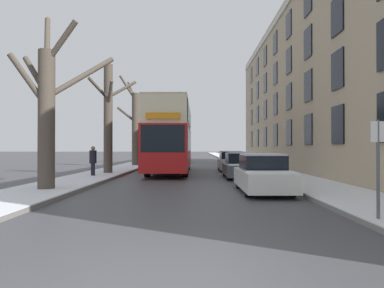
# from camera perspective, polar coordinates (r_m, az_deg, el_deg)

# --- Properties ---
(ground_plane) EXTENTS (320.00, 320.00, 0.00)m
(ground_plane) POSITION_cam_1_polar(r_m,az_deg,el_deg) (4.87, -4.31, -20.48)
(ground_plane) COLOR #424247
(sidewalk_left) EXTENTS (2.73, 130.00, 0.16)m
(sidewalk_left) POSITION_cam_1_polar(r_m,az_deg,el_deg) (57.86, -4.95, -2.15)
(sidewalk_left) COLOR slate
(sidewalk_left) RESTS_ON ground
(sidewalk_right) EXTENTS (2.73, 130.00, 0.16)m
(sidewalk_right) POSITION_cam_1_polar(r_m,az_deg,el_deg) (57.79, 5.57, -2.16)
(sidewalk_right) COLOR slate
(sidewalk_right) RESTS_ON ground
(terrace_facade_right) EXTENTS (9.10, 44.52, 12.17)m
(terrace_facade_right) POSITION_cam_1_polar(r_m,az_deg,el_deg) (27.83, 23.72, 8.62)
(terrace_facade_right) COLOR tan
(terrace_facade_right) RESTS_ON ground
(bare_tree_left_0) EXTENTS (3.40, 2.71, 7.08)m
(bare_tree_left_0) POSITION_cam_1_polar(r_m,az_deg,el_deg) (14.97, -21.07, 5.16)
(bare_tree_left_0) COLOR #4C4238
(bare_tree_left_0) RESTS_ON ground
(bare_tree_left_1) EXTENTS (2.51, 2.51, 6.74)m
(bare_tree_left_1) POSITION_cam_1_polar(r_m,az_deg,el_deg) (23.27, -12.62, 4.05)
(bare_tree_left_1) COLOR #4C4238
(bare_tree_left_1) RESTS_ON ground
(bare_tree_left_2) EXTENTS (1.96, 2.32, 8.03)m
(bare_tree_left_2) POSITION_cam_1_polar(r_m,az_deg,el_deg) (33.14, -8.74, 2.89)
(bare_tree_left_2) COLOR #4C4238
(bare_tree_left_2) RESTS_ON ground
(bare_tree_left_3) EXTENTS (2.24, 2.22, 6.58)m
(bare_tree_left_3) POSITION_cam_1_polar(r_m,az_deg,el_deg) (41.84, -6.67, 1.33)
(bare_tree_left_3) COLOR #4C4238
(bare_tree_left_3) RESTS_ON ground
(double_decker_bus) EXTENTS (2.53, 11.59, 4.53)m
(double_decker_bus) POSITION_cam_1_polar(r_m,az_deg,el_deg) (24.84, -3.28, 1.48)
(double_decker_bus) COLOR red
(double_decker_bus) RESTS_ON ground
(parked_car_0) EXTENTS (1.70, 4.46, 1.44)m
(parked_car_0) POSITION_cam_1_polar(r_m,az_deg,el_deg) (14.16, 10.73, -4.60)
(parked_car_0) COLOR silver
(parked_car_0) RESTS_ON ground
(parked_car_1) EXTENTS (1.85, 4.34, 1.43)m
(parked_car_1) POSITION_cam_1_polar(r_m,az_deg,el_deg) (20.67, 7.55, -3.36)
(parked_car_1) COLOR #474C56
(parked_car_1) RESTS_ON ground
(parked_car_2) EXTENTS (1.72, 4.59, 1.43)m
(parked_car_2) POSITION_cam_1_polar(r_m,az_deg,el_deg) (26.90, 5.95, -2.72)
(parked_car_2) COLOR silver
(parked_car_2) RESTS_ON ground
(oncoming_van) EXTENTS (2.02, 5.55, 2.12)m
(oncoming_van) POSITION_cam_1_polar(r_m,az_deg,el_deg) (44.74, -1.67, -1.23)
(oncoming_van) COLOR white
(oncoming_van) RESTS_ON ground
(pedestrian_left_sidewalk) EXTENTS (0.38, 0.38, 1.75)m
(pedestrian_left_sidewalk) POSITION_cam_1_polar(r_m,az_deg,el_deg) (21.01, -14.86, -2.47)
(pedestrian_left_sidewalk) COLOR black
(pedestrian_left_sidewalk) RESTS_ON ground
(street_sign_post) EXTENTS (0.32, 0.07, 2.25)m
(street_sign_post) POSITION_cam_1_polar(r_m,az_deg,el_deg) (8.82, 26.50, -2.83)
(street_sign_post) COLOR #4C4F54
(street_sign_post) RESTS_ON ground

